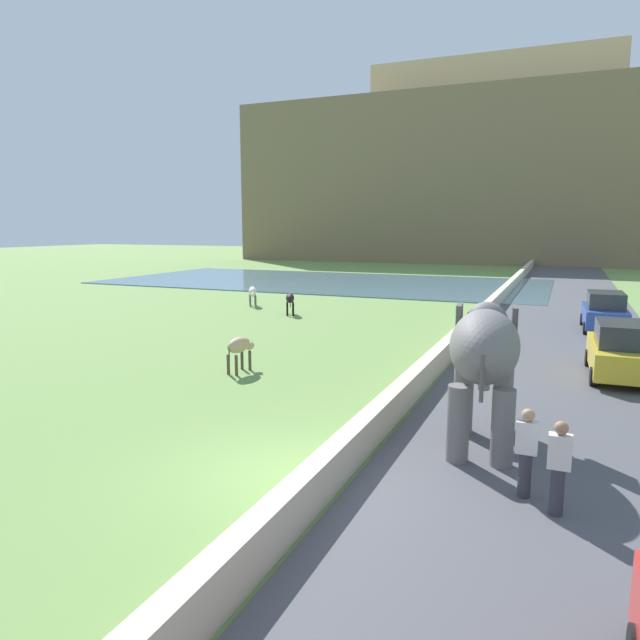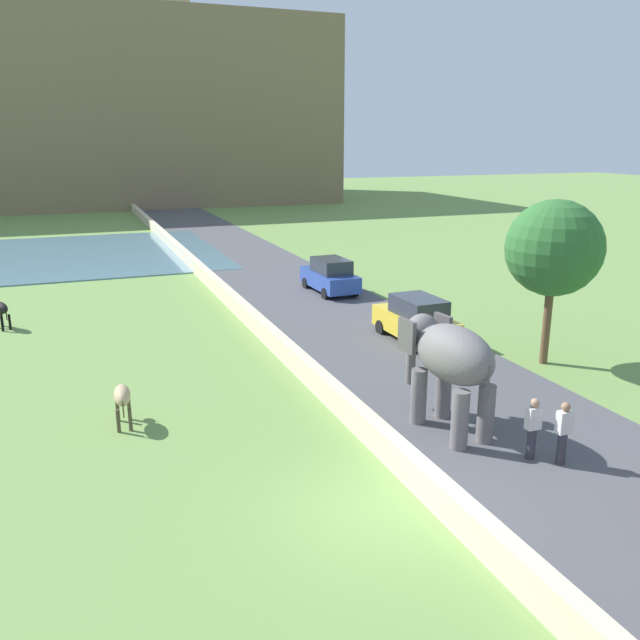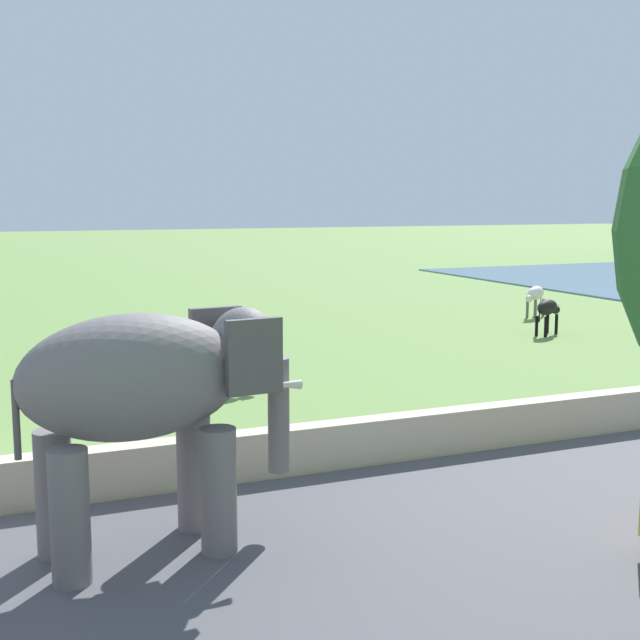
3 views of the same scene
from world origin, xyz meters
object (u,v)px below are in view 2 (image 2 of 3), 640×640
(cow_black, at_px, (0,309))
(car_blue, at_px, (330,276))
(person_trailing, at_px, (563,432))
(car_yellow, at_px, (416,319))
(cow_tan, at_px, (122,397))
(person_beside_elephant, at_px, (533,428))
(elephant, at_px, (448,359))

(cow_black, bearing_deg, car_blue, 3.84)
(person_trailing, bearing_deg, car_yellow, 80.78)
(car_blue, bearing_deg, cow_tan, -131.63)
(car_blue, bearing_deg, cow_black, -176.16)
(car_yellow, bearing_deg, person_trailing, -99.22)
(person_beside_elephant, height_order, car_yellow, car_yellow)
(cow_tan, bearing_deg, car_blue, 48.37)
(car_blue, xyz_separation_m, cow_black, (-15.11, -1.01, -0.06))
(cow_black, bearing_deg, person_beside_elephant, -53.19)
(person_trailing, relative_size, cow_tan, 1.16)
(person_beside_elephant, relative_size, cow_black, 1.17)
(car_yellow, bearing_deg, cow_black, 152.67)
(car_yellow, bearing_deg, cow_tan, -161.29)
(elephant, bearing_deg, car_yellow, 66.41)
(elephant, height_order, cow_tan, elephant)
(person_trailing, relative_size, cow_black, 1.17)
(elephant, distance_m, car_yellow, 8.02)
(person_beside_elephant, relative_size, car_blue, 0.40)
(car_blue, relative_size, cow_tan, 2.89)
(elephant, relative_size, person_beside_elephant, 2.17)
(person_beside_elephant, distance_m, car_yellow, 9.76)
(person_beside_elephant, height_order, car_blue, car_blue)
(elephant, distance_m, car_blue, 16.45)
(elephant, bearing_deg, cow_tan, 156.66)
(elephant, bearing_deg, cow_black, 128.35)
(person_beside_elephant, xyz_separation_m, person_trailing, (0.52, -0.46, 0.00))
(person_beside_elephant, bearing_deg, car_yellow, 77.32)
(car_yellow, height_order, cow_tan, car_yellow)
(car_yellow, bearing_deg, car_blue, 90.00)
(person_beside_elephant, bearing_deg, cow_tan, 147.80)
(elephant, bearing_deg, car_blue, 78.84)
(elephant, relative_size, person_trailing, 2.17)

